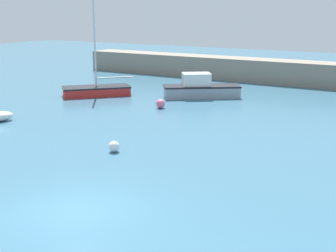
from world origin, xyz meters
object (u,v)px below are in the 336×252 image
(mooring_buoy_white, at_px, (114,147))
(sailboat_tall_mast, at_px, (97,90))
(mooring_buoy_pink, at_px, (161,104))
(motorboat_with_cabin, at_px, (200,88))

(mooring_buoy_white, bearing_deg, sailboat_tall_mast, 132.29)
(mooring_buoy_pink, height_order, mooring_buoy_white, mooring_buoy_pink)
(sailboat_tall_mast, bearing_deg, mooring_buoy_pink, 121.31)
(motorboat_with_cabin, height_order, mooring_buoy_white, motorboat_with_cabin)
(mooring_buoy_pink, distance_m, mooring_buoy_white, 9.73)
(sailboat_tall_mast, height_order, mooring_buoy_white, sailboat_tall_mast)
(mooring_buoy_pink, xyz_separation_m, mooring_buoy_white, (3.18, -9.20, -0.04))
(sailboat_tall_mast, distance_m, mooring_buoy_white, 14.33)
(sailboat_tall_mast, xyz_separation_m, mooring_buoy_pink, (6.46, -1.40, -0.12))
(sailboat_tall_mast, bearing_deg, mooring_buoy_white, 85.82)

